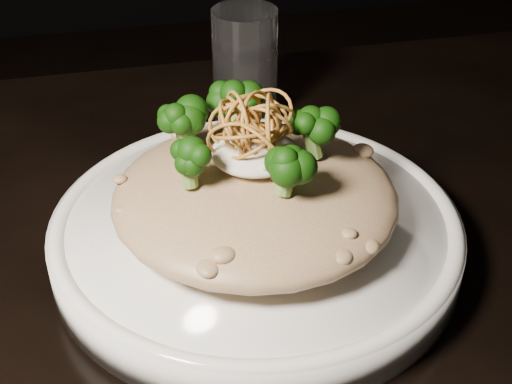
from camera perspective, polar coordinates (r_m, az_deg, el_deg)
table at (r=0.58m, az=-3.75°, el=-13.88°), size 1.10×0.80×0.75m
plate at (r=0.54m, az=0.00°, el=-3.41°), size 0.31×0.31×0.03m
risotto at (r=0.52m, az=-0.08°, el=-0.30°), size 0.21×0.21×0.05m
broccoli at (r=0.50m, az=-0.69°, el=4.71°), size 0.14×0.14×0.05m
cheese at (r=0.51m, az=-0.09°, el=3.17°), size 0.06×0.06×0.02m
shallots at (r=0.49m, az=-0.06°, el=5.57°), size 0.05×0.05×0.03m
drinking_glass at (r=0.71m, az=-0.89°, el=10.07°), size 0.08×0.08×0.11m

